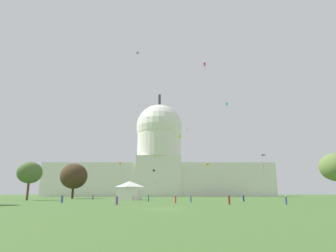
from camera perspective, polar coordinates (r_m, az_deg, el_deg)
ground_plane at (r=39.11m, az=-1.37°, el=-16.22°), size 800.00×800.00×0.00m
capitol_building at (r=191.20m, az=-2.00°, el=-7.42°), size 145.59×31.21×69.45m
event_tent at (r=89.07m, az=-7.91°, el=-12.69°), size 7.43×7.07×5.55m
tree_west_mid at (r=115.65m, az=-18.51°, el=-9.49°), size 14.35×14.24×13.07m
tree_east_near at (r=91.94m, az=30.40°, el=-7.09°), size 9.32×9.56×12.97m
tree_west_near at (r=93.54m, az=-26.11°, el=-8.38°), size 9.12×8.90×11.01m
person_tan_mid_left at (r=83.13m, az=-7.26°, el=-14.11°), size 0.59×0.59×1.47m
person_purple_edge_west at (r=53.97m, az=-10.41°, el=-14.39°), size 0.61×0.61×1.68m
person_teal_edge_east at (r=66.84m, az=4.37°, el=-14.32°), size 0.35×0.35×1.61m
person_denim_lawn_far_left at (r=57.56m, az=22.31°, el=-13.61°), size 0.47×0.47×1.58m
person_navy_mid_center at (r=75.55m, az=14.66°, el=-13.82°), size 0.44×0.44×1.65m
person_purple_front_right at (r=101.34m, az=-15.01°, el=-13.59°), size 0.60×0.60×1.52m
person_maroon_lawn_far_right at (r=54.55m, az=11.92°, el=-14.27°), size 0.45×0.45×1.74m
person_teal_front_center at (r=71.09m, az=-4.15°, el=-14.20°), size 0.42×0.42×1.74m
person_denim_deep_crowd at (r=66.64m, az=-20.63°, el=-13.50°), size 0.53×0.53×1.77m
person_red_near_tree_east at (r=61.07m, az=1.30°, el=-14.43°), size 0.34×0.34×1.67m
kite_red_low at (r=161.35m, az=-10.73°, el=-7.71°), size 1.00×1.29×2.93m
kite_gold_low at (r=148.82m, az=7.71°, el=-7.55°), size 1.41×1.47×3.03m
kite_pink_high at (r=80.88m, az=-6.66°, el=14.18°), size 1.22×1.55×0.24m
kite_yellow_mid at (r=121.66m, az=2.24°, el=-2.22°), size 0.88×0.71×3.78m
kite_green_high at (r=153.69m, az=3.69°, el=-0.73°), size 0.43×0.57×1.17m
kite_violet_low at (r=69.77m, az=18.05°, el=-6.16°), size 1.82×1.80×3.21m
kite_cyan_low at (r=141.50m, az=10.87°, el=-9.61°), size 1.41×1.50×2.12m
kite_magenta_high at (r=132.11m, az=7.13°, el=12.17°), size 0.85×0.92×3.63m
kite_turquoise_high at (r=134.41m, az=11.47°, el=4.31°), size 0.91×0.95×1.04m
kite_black_low at (r=111.70m, az=-3.04°, el=-9.01°), size 0.88×0.51×2.75m
kite_orange_low at (r=153.96m, az=-9.80°, el=-7.30°), size 1.08×1.13×3.50m
kite_blue_low at (r=155.65m, az=-2.71°, el=-10.72°), size 0.68×0.99×2.35m
kite_lime_mid at (r=98.28m, az=-4.54°, el=1.59°), size 1.41×1.26×0.24m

